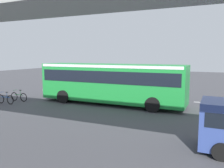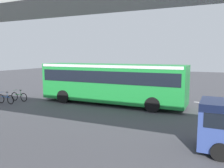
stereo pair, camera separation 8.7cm
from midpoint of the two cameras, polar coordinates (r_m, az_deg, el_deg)
The scene contains 11 objects.
ground at distance 19.36m, azimuth -2.29°, elevation -4.31°, with size 80.00×80.00×0.00m, color #424247.
city_bus at distance 18.08m, azimuth -0.11°, elevation 0.92°, with size 11.54×2.85×3.15m.
bicycle_green at distance 20.95m, azimuth -21.85°, elevation -2.91°, with size 1.77×0.44×0.96m.
bicycle_blue at distance 20.24m, azimuth -24.66°, elevation -3.39°, with size 1.77×0.44×0.96m.
pedestrian at distance 22.73m, azimuth 5.64°, elevation -0.37°, with size 0.38×0.38×1.79m.
traffic_sign at distance 24.00m, azimuth -8.90°, elevation 2.39°, with size 0.08×0.60×2.80m.
lane_dash_leftmost at distance 20.24m, azimuth 22.56°, elevation -4.35°, with size 2.00×0.20×0.01m, color silver.
lane_dash_left at distance 20.77m, azimuth 11.46°, elevation -3.66°, with size 2.00×0.20×0.01m, color silver.
lane_dash_centre at distance 22.02m, azimuth 1.28°, elevation -2.90°, with size 2.00×0.20×0.01m, color silver.
lane_dash_right at distance 23.89m, azimuth -7.55°, elevation -2.17°, with size 2.00×0.20×0.01m, color silver.
lane_dash_rightmost at distance 26.24m, azimuth -14.94°, elevation -1.52°, with size 2.00×0.20×0.01m, color silver.
Camera 2 is at (-8.74, 16.85, 3.85)m, focal length 37.02 mm.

